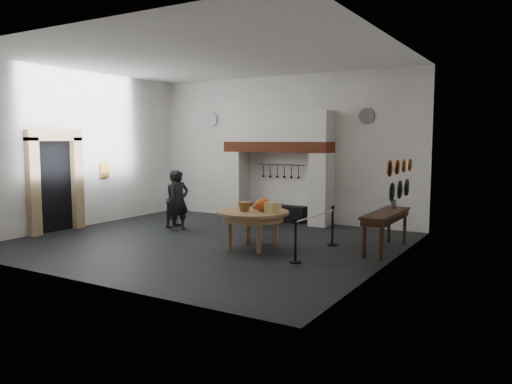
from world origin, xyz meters
The scene contains 39 objects.
floor centered at (0.00, 0.00, 0.00)m, with size 9.00×8.00×0.02m, color black.
ceiling centered at (0.00, 0.00, 4.50)m, with size 9.00×8.00×0.02m, color silver.
wall_back centered at (0.00, 4.00, 2.25)m, with size 9.00×0.02×4.50m, color white.
wall_front centered at (0.00, -4.00, 2.25)m, with size 9.00×0.02×4.50m, color white.
wall_left centered at (-4.50, 0.00, 2.25)m, with size 0.02×8.00×4.50m, color white.
wall_right centered at (4.50, 0.00, 2.25)m, with size 0.02×8.00×4.50m, color white.
chimney_pier_left centered at (-1.48, 3.65, 1.07)m, with size 0.55×0.70×2.15m, color silver.
chimney_pier_right centered at (1.48, 3.65, 1.07)m, with size 0.55×0.70×2.15m, color silver.
hearth_brick_band centered at (0.00, 3.65, 2.31)m, with size 3.50×0.72×0.32m, color #9E442B.
chimney_hood centered at (0.00, 3.65, 2.92)m, with size 3.50×0.70×0.90m, color silver.
iron_range centered at (0.00, 3.72, 0.25)m, with size 1.90×0.45×0.50m, color black.
utensil_rail centered at (0.00, 3.92, 1.75)m, with size 0.02×0.02×1.60m, color black.
door_recess centered at (-4.47, -1.00, 1.25)m, with size 0.04×1.10×2.50m, color black.
door_jamb_near centered at (-4.38, -1.70, 1.30)m, with size 0.22×0.30×2.60m, color tan.
door_jamb_far centered at (-4.38, -0.30, 1.30)m, with size 0.22×0.30×2.60m, color tan.
door_lintel centered at (-4.38, -1.00, 2.65)m, with size 0.22×1.70×0.30m, color tan.
wall_plaque centered at (-4.45, 0.80, 1.60)m, with size 0.05×0.34×0.44m, color gold.
work_table centered at (1.34, -0.03, 0.84)m, with size 1.68×1.68×0.07m, color #A66E4E.
pumpkin centered at (1.54, 0.07, 1.03)m, with size 0.36×0.36×0.31m, color #C84D1C.
cheese_block_big centered at (1.84, -0.08, 0.99)m, with size 0.22×0.22×0.24m, color #D5C37F.
cheese_block_small centered at (1.82, 0.22, 0.97)m, with size 0.18×0.18×0.20m, color #EBE28C.
wicker_basket centered at (1.19, -0.18, 0.98)m, with size 0.32×0.32×0.22m, color #A4823C.
bread_loaf centered at (1.24, 0.32, 0.94)m, with size 0.31×0.18×0.13m, color #A26739.
visitor_near centered at (-1.61, 0.87, 0.84)m, with size 0.62×0.40×1.69m, color black.
visitor_far centered at (-2.01, 1.27, 0.83)m, with size 0.80×0.63×1.66m, color black.
side_table centered at (4.10, 1.26, 0.87)m, with size 0.55×2.20×0.06m, color #361F13.
pewter_jug centered at (4.10, 1.86, 1.01)m, with size 0.12×0.12×0.22m, color #48484D.
copper_pan_a centered at (4.46, 0.20, 1.95)m, with size 0.34×0.34×0.03m, color #C6662D.
copper_pan_b centered at (4.46, 0.75, 1.95)m, with size 0.32×0.32×0.03m, color #C6662D.
copper_pan_c centered at (4.46, 1.30, 1.95)m, with size 0.30×0.30×0.03m, color #C6662D.
copper_pan_d centered at (4.46, 1.85, 1.95)m, with size 0.28×0.28×0.03m, color #C6662D.
pewter_plate_left centered at (4.46, 0.40, 1.45)m, with size 0.40×0.40×0.03m, color #4C4C51.
pewter_plate_mid centered at (4.46, 1.00, 1.45)m, with size 0.40×0.40×0.03m, color #4C4C51.
pewter_plate_right centered at (4.46, 1.60, 1.45)m, with size 0.40×0.40×0.03m, color #4C4C51.
pewter_plate_back_left centered at (-2.70, 3.96, 3.20)m, with size 0.44×0.44×0.03m, color #4C4C51.
pewter_plate_back_right centered at (2.70, 3.96, 3.20)m, with size 0.44×0.44×0.03m, color #4C4C51.
barrier_post_near centered at (2.83, -0.79, 0.45)m, with size 0.05×0.05×0.90m, color black.
barrier_post_far centered at (2.83, 1.21, 0.45)m, with size 0.05×0.05×0.90m, color black.
barrier_rope centered at (2.83, 0.21, 0.85)m, with size 0.04×0.04×2.00m, color silver.
Camera 1 is at (7.29, -9.88, 2.53)m, focal length 35.00 mm.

